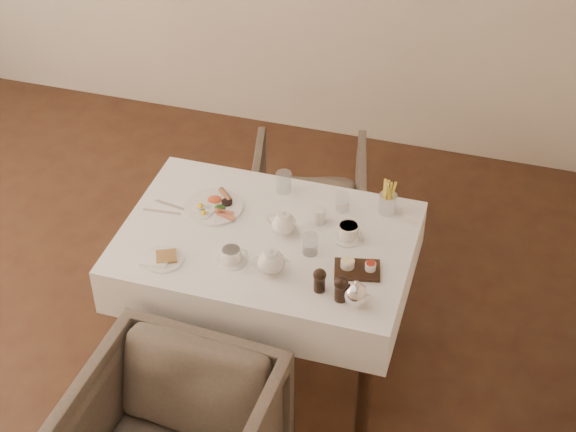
# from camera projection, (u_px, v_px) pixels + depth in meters

# --- Properties ---
(table) EXTENTS (1.28, 0.88, 0.75)m
(table) POSITION_uv_depth(u_px,v_px,m) (267.00, 256.00, 3.94)
(table) COLOR black
(table) RESTS_ON ground
(armchair_far) EXTENTS (0.73, 0.74, 0.56)m
(armchair_far) POSITION_uv_depth(u_px,v_px,m) (309.00, 197.00, 4.86)
(armchair_far) COLOR #4B4037
(armchair_far) RESTS_ON ground
(breakfast_plate) EXTENTS (0.27, 0.27, 0.03)m
(breakfast_plate) POSITION_uv_depth(u_px,v_px,m) (214.00, 206.00, 4.02)
(breakfast_plate) COLOR white
(breakfast_plate) RESTS_ON table
(side_plate) EXTENTS (0.18, 0.17, 0.02)m
(side_plate) POSITION_uv_depth(u_px,v_px,m) (162.00, 259.00, 3.74)
(side_plate) COLOR white
(side_plate) RESTS_ON table
(teapot_centre) EXTENTS (0.16, 0.13, 0.12)m
(teapot_centre) POSITION_uv_depth(u_px,v_px,m) (284.00, 222.00, 3.85)
(teapot_centre) COLOR white
(teapot_centre) RESTS_ON table
(teapot_front) EXTENTS (0.19, 0.16, 0.13)m
(teapot_front) POSITION_uv_depth(u_px,v_px,m) (271.00, 260.00, 3.65)
(teapot_front) COLOR white
(teapot_front) RESTS_ON table
(creamer) EXTENTS (0.08, 0.08, 0.07)m
(creamer) POSITION_uv_depth(u_px,v_px,m) (318.00, 215.00, 3.92)
(creamer) COLOR white
(creamer) RESTS_ON table
(teacup_near) EXTENTS (0.13, 0.13, 0.07)m
(teacup_near) POSITION_uv_depth(u_px,v_px,m) (231.00, 256.00, 3.72)
(teacup_near) COLOR white
(teacup_near) RESTS_ON table
(teacup_far) EXTENTS (0.14, 0.14, 0.07)m
(teacup_far) POSITION_uv_depth(u_px,v_px,m) (348.00, 232.00, 3.84)
(teacup_far) COLOR white
(teacup_far) RESTS_ON table
(glass_left) EXTENTS (0.09, 0.09, 0.10)m
(glass_left) POSITION_uv_depth(u_px,v_px,m) (284.00, 182.00, 4.09)
(glass_left) COLOR silver
(glass_left) RESTS_ON table
(glass_mid) EXTENTS (0.07, 0.07, 0.09)m
(glass_mid) POSITION_uv_depth(u_px,v_px,m) (310.00, 244.00, 3.76)
(glass_mid) COLOR silver
(glass_mid) RESTS_ON table
(glass_right) EXTENTS (0.08, 0.08, 0.09)m
(glass_right) POSITION_uv_depth(u_px,v_px,m) (343.00, 202.00, 3.99)
(glass_right) COLOR silver
(glass_right) RESTS_ON table
(condiment_board) EXTENTS (0.21, 0.17, 0.05)m
(condiment_board) POSITION_uv_depth(u_px,v_px,m) (357.00, 268.00, 3.68)
(condiment_board) COLOR black
(condiment_board) RESTS_ON table
(pepper_mill_left) EXTENTS (0.06, 0.06, 0.11)m
(pepper_mill_left) POSITION_uv_depth(u_px,v_px,m) (320.00, 280.00, 3.57)
(pepper_mill_left) COLOR black
(pepper_mill_left) RESTS_ON table
(pepper_mill_right) EXTENTS (0.08, 0.08, 0.12)m
(pepper_mill_right) POSITION_uv_depth(u_px,v_px,m) (341.00, 288.00, 3.52)
(pepper_mill_right) COLOR black
(pepper_mill_right) RESTS_ON table
(silver_pot) EXTENTS (0.14, 0.12, 0.13)m
(silver_pot) POSITION_uv_depth(u_px,v_px,m) (356.00, 293.00, 3.50)
(silver_pot) COLOR white
(silver_pot) RESTS_ON table
(fries_cup) EXTENTS (0.08, 0.08, 0.17)m
(fries_cup) POSITION_uv_depth(u_px,v_px,m) (388.00, 199.00, 3.96)
(fries_cup) COLOR silver
(fries_cup) RESTS_ON table
(cutlery_fork) EXTENTS (0.20, 0.05, 0.00)m
(cutlery_fork) POSITION_uv_depth(u_px,v_px,m) (174.00, 206.00, 4.03)
(cutlery_fork) COLOR silver
(cutlery_fork) RESTS_ON table
(cutlery_knife) EXTENTS (0.18, 0.03, 0.00)m
(cutlery_knife) POSITION_uv_depth(u_px,v_px,m) (162.00, 212.00, 4.00)
(cutlery_knife) COLOR silver
(cutlery_knife) RESTS_ON table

